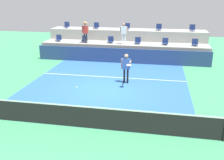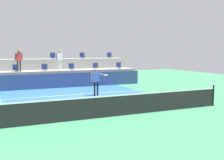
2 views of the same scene
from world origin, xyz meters
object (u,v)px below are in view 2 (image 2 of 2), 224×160
object	(u,v)px
stadium_chair_lower_right	(96,66)
tennis_player	(96,79)
stadium_chair_lower_left	(16,69)
spectator_with_hat	(19,58)
stadium_chair_lower_far_right	(119,66)
stadium_chair_upper_left	(20,57)
stadium_chair_upper_center	(53,56)
stadium_chair_lower_mid_left	(45,68)
stadium_chair_lower_mid_right	(72,67)
stadium_chair_upper_far_right	(110,56)
tennis_ball	(81,93)
stadium_chair_upper_right	(82,56)
spectator_leaning_on_rail	(60,58)

from	to	relation	value
stadium_chair_lower_right	tennis_player	size ratio (longest dim) A/B	0.30
stadium_chair_lower_left	spectator_with_hat	world-z (taller)	spectator_with_hat
stadium_chair_lower_far_right	stadium_chair_upper_left	size ratio (longest dim) A/B	1.00
stadium_chair_lower_far_right	spectator_with_hat	xyz separation A→B (m)	(-8.35, -0.38, 0.78)
stadium_chair_upper_center	tennis_player	xyz separation A→B (m)	(0.96, -7.56, -1.25)
stadium_chair_lower_mid_left	stadium_chair_upper_left	xyz separation A→B (m)	(-1.60, 1.80, 0.85)
stadium_chair_lower_left	stadium_chair_lower_mid_right	size ratio (longest dim) A/B	1.00
stadium_chair_lower_mid_right	stadium_chair_upper_far_right	xyz separation A→B (m)	(4.18, 1.80, 0.85)
stadium_chair_lower_far_right	stadium_chair_lower_left	bearing A→B (deg)	180.00
stadium_chair_lower_far_right	stadium_chair_lower_mid_right	bearing A→B (deg)	180.00
stadium_chair_lower_mid_left	stadium_chair_upper_left	size ratio (longest dim) A/B	1.00
stadium_chair_lower_mid_left	stadium_chair_upper_center	bearing A→B (deg)	59.49
stadium_chair_lower_right	stadium_chair_lower_mid_right	bearing A→B (deg)	180.00
tennis_player	spectator_with_hat	xyz separation A→B (m)	(-3.96, 5.38, 1.19)
tennis_player	tennis_ball	distance (m)	3.59
stadium_chair_upper_center	stadium_chair_upper_far_right	xyz separation A→B (m)	(5.26, 0.00, 0.00)
stadium_chair_lower_mid_left	stadium_chair_upper_right	world-z (taller)	stadium_chair_upper_right
stadium_chair_lower_far_right	tennis_ball	xyz separation A→B (m)	(-6.38, -8.73, -0.77)
stadium_chair_lower_mid_right	spectator_with_hat	world-z (taller)	spectator_with_hat
stadium_chair_upper_right	spectator_leaning_on_rail	distance (m)	3.39
spectator_leaning_on_rail	stadium_chair_upper_left	bearing A→B (deg)	140.97
stadium_chair_lower_mid_left	spectator_with_hat	xyz separation A→B (m)	(-1.94, -0.38, 0.78)
stadium_chair_lower_mid_right	stadium_chair_lower_right	size ratio (longest dim) A/B	1.00
stadium_chair_lower_mid_right	stadium_chair_upper_center	xyz separation A→B (m)	(-1.08, 1.80, 0.85)
stadium_chair_lower_mid_left	spectator_leaning_on_rail	world-z (taller)	spectator_leaning_on_rail
stadium_chair_lower_mid_left	stadium_chair_lower_far_right	world-z (taller)	same
spectator_leaning_on_rail	stadium_chair_lower_far_right	bearing A→B (deg)	4.13
stadium_chair_lower_left	spectator_with_hat	xyz separation A→B (m)	(0.20, -0.38, 0.78)
stadium_chair_lower_mid_left	stadium_chair_lower_mid_right	size ratio (longest dim) A/B	1.00
tennis_player	stadium_chair_lower_far_right	bearing A→B (deg)	52.69
stadium_chair_lower_mid_left	stadium_chair_upper_center	size ratio (longest dim) A/B	1.00
stadium_chair_upper_right	spectator_with_hat	bearing A→B (deg)	-158.76
spectator_with_hat	tennis_ball	xyz separation A→B (m)	(1.97, -8.34, -1.55)
stadium_chair_lower_far_right	tennis_ball	world-z (taller)	stadium_chair_lower_far_right
stadium_chair_lower_left	stadium_chair_upper_left	size ratio (longest dim) A/B	1.00
stadium_chair_upper_far_right	spectator_leaning_on_rail	bearing A→B (deg)	-157.35
stadium_chair_lower_right	stadium_chair_upper_far_right	size ratio (longest dim) A/B	1.00
spectator_with_hat	stadium_chair_lower_mid_right	bearing A→B (deg)	5.37
stadium_chair_upper_left	tennis_ball	world-z (taller)	stadium_chair_upper_left
stadium_chair_upper_far_right	spectator_with_hat	world-z (taller)	spectator_with_hat
stadium_chair_lower_left	spectator_with_hat	bearing A→B (deg)	-62.65
tennis_ball	stadium_chair_lower_left	bearing A→B (deg)	103.96
stadium_chair_lower_far_right	spectator_with_hat	size ratio (longest dim) A/B	0.32
stadium_chair_upper_far_right	tennis_player	xyz separation A→B (m)	(-4.30, -7.56, -1.25)
spectator_with_hat	stadium_chair_lower_right	bearing A→B (deg)	3.56
stadium_chair_lower_right	stadium_chair_upper_left	xyz separation A→B (m)	(-5.84, 1.80, 0.85)
stadium_chair_upper_far_right	tennis_ball	distance (m)	12.37
spectator_leaning_on_rail	tennis_ball	size ratio (longest dim) A/B	23.67
stadium_chair_lower_left	stadium_chair_upper_far_right	size ratio (longest dim) A/B	1.00
stadium_chair_lower_mid_right	tennis_ball	distance (m)	9.01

